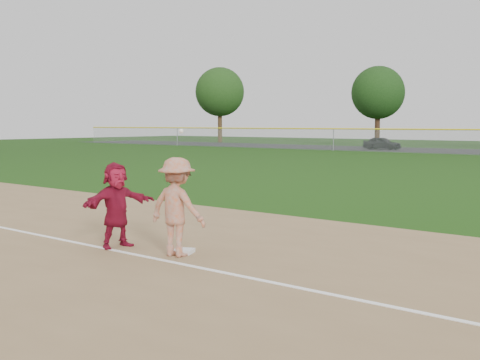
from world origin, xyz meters
The scene contains 8 objects.
ground centered at (0.00, 0.00, 0.00)m, with size 160.00×160.00×0.00m, color #173D0B.
foul_line centered at (0.00, -0.80, 0.03)m, with size 60.00×0.10×0.01m, color white.
first_base centered at (-0.06, -0.13, 0.06)m, with size 0.35×0.35×0.08m, color white.
base_runner centered at (-1.49, -0.55, 0.87)m, with size 1.57×0.50×1.70m, color maroon.
car_left centered at (-17.45, 44.71, 0.62)m, with size 1.43×3.56×1.21m, color black.
first_base_play centered at (0.00, -0.35, 0.94)m, with size 1.25×0.81×2.35m.
tree_0 centered at (-44.00, 52.00, 6.59)m, with size 6.40×6.40×9.81m.
tree_1 centered at (-22.00, 53.00, 5.83)m, with size 5.80×5.80×8.75m.
Camera 1 is at (7.80, -8.19, 2.47)m, focal length 45.00 mm.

